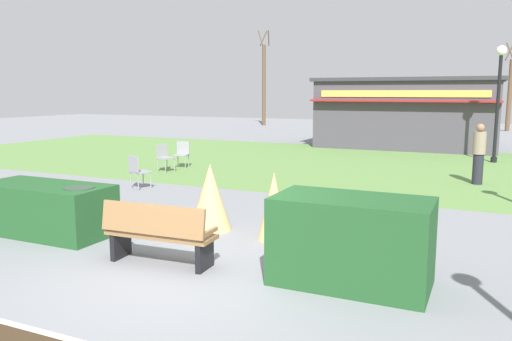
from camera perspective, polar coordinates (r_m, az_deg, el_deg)
ground_plane at (r=7.36m, az=-7.68°, el=-11.56°), size 80.00×80.00×0.00m
lawn_patch at (r=18.27m, az=12.70°, el=0.57°), size 36.00×12.00×0.01m
park_bench at (r=7.71m, az=-10.90°, el=-6.94°), size 1.72×0.61×0.95m
hedge_left at (r=9.98m, az=-22.53°, el=-4.01°), size 2.50×1.10×0.91m
hedge_right at (r=6.93m, az=10.63°, el=-7.79°), size 2.05×1.10×1.18m
ornamental_grass_behind_left at (r=8.82m, az=2.02°, el=-4.00°), size 0.57×0.57×1.20m
ornamental_grass_behind_right at (r=9.49m, az=-5.14°, el=-2.96°), size 0.79×0.79×1.25m
lamppost_far at (r=20.38m, az=25.56°, el=8.18°), size 0.36×0.36×4.18m
trash_bin at (r=9.38m, az=-19.09°, el=-4.56°), size 0.52×0.52×0.92m
food_kiosk at (r=24.90m, az=16.67°, el=6.25°), size 8.09×5.01×3.18m
cafe_chair_west at (r=16.66m, az=-10.26°, el=1.69°), size 0.54×0.54×0.89m
cafe_chair_east at (r=13.81m, az=-13.16°, el=0.15°), size 0.57×0.57×0.89m
cafe_chair_center at (r=17.46m, az=-8.27°, el=2.06°), size 0.54×0.54×0.89m
person_strolling at (r=15.37m, az=23.70°, el=1.74°), size 0.34×0.34×1.69m
parked_car_west_slot at (r=33.14m, az=14.66°, el=5.22°), size 4.25×2.16×1.20m
tree_left_bg at (r=39.43m, az=0.89°, el=9.75°), size 0.91×0.96×7.14m
tree_right_bg at (r=37.42m, az=26.56°, el=7.79°), size 0.91×0.96×5.70m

